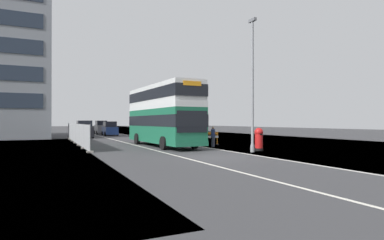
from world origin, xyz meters
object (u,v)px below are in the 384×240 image
object	(u,v)px
double_decker_bus	(162,114)
lamppost_foreground	(252,89)
car_oncoming_near	(84,130)
car_receding_mid	(110,129)
car_receding_far	(101,128)
roadworks_barrier	(209,137)
pedestrian_at_kerb	(213,137)
red_pillar_postbox	(259,138)

from	to	relation	value
double_decker_bus	lamppost_foreground	xyz separation A→B (m)	(3.74, -7.64, 1.60)
car_oncoming_near	car_receding_mid	distance (m)	7.50
car_receding_far	roadworks_barrier	bearing A→B (deg)	-81.64
car_oncoming_near	pedestrian_at_kerb	distance (m)	20.90
double_decker_bus	car_receding_mid	world-z (taller)	double_decker_bus
roadworks_barrier	lamppost_foreground	bearing A→B (deg)	-92.69
lamppost_foreground	roadworks_barrier	xyz separation A→B (m)	(0.33, 6.97, -3.57)
red_pillar_postbox	car_receding_mid	world-z (taller)	car_receding_mid
car_oncoming_near	double_decker_bus	bearing A→B (deg)	-75.16
lamppost_foreground	car_oncoming_near	bearing A→B (deg)	108.53
double_decker_bus	lamppost_foreground	world-z (taller)	lamppost_foreground
car_receding_far	pedestrian_at_kerb	distance (m)	32.30
car_oncoming_near	roadworks_barrier	bearing A→B (deg)	-64.01
roadworks_barrier	car_receding_mid	xyz separation A→B (m)	(-4.20, 23.61, 0.24)
lamppost_foreground	car_oncoming_near	world-z (taller)	lamppost_foreground
car_oncoming_near	car_receding_far	distance (m)	13.37
red_pillar_postbox	pedestrian_at_kerb	size ratio (longest dim) A/B	0.98
roadworks_barrier	car_receding_far	world-z (taller)	car_receding_far
car_receding_mid	lamppost_foreground	bearing A→B (deg)	-82.78
car_oncoming_near	car_receding_far	world-z (taller)	car_receding_far
red_pillar_postbox	car_oncoming_near	size ratio (longest dim) A/B	0.40
lamppost_foreground	pedestrian_at_kerb	world-z (taller)	lamppost_foreground
red_pillar_postbox	car_receding_far	xyz separation A→B (m)	(-5.17, 36.48, 0.15)
double_decker_bus	red_pillar_postbox	distance (m)	8.63
lamppost_foreground	red_pillar_postbox	bearing A→B (deg)	33.70
car_oncoming_near	car_receding_far	bearing A→B (deg)	72.23
roadworks_barrier	car_oncoming_near	bearing A→B (deg)	115.99
lamppost_foreground	pedestrian_at_kerb	distance (m)	6.18
double_decker_bus	red_pillar_postbox	world-z (taller)	double_decker_bus
lamppost_foreground	roadworks_barrier	size ratio (longest dim) A/B	4.85
double_decker_bus	pedestrian_at_kerb	size ratio (longest dim) A/B	6.77
double_decker_bus	roadworks_barrier	xyz separation A→B (m)	(4.07, -0.68, -1.97)
lamppost_foreground	car_receding_far	world-z (taller)	lamppost_foreground
double_decker_bus	car_receding_mid	xyz separation A→B (m)	(-0.13, 22.93, -1.73)
double_decker_bus	car_oncoming_near	bearing A→B (deg)	104.84
double_decker_bus	lamppost_foreground	bearing A→B (deg)	-63.92
roadworks_barrier	pedestrian_at_kerb	world-z (taller)	pedestrian_at_kerb
car_receding_mid	car_receding_far	xyz separation A→B (m)	(-0.24, 6.60, 0.07)
car_oncoming_near	car_receding_mid	world-z (taller)	car_oncoming_near
double_decker_bus	car_receding_far	xyz separation A→B (m)	(-0.37, 29.54, -1.65)
double_decker_bus	red_pillar_postbox	size ratio (longest dim) A/B	6.94
red_pillar_postbox	car_receding_far	bearing A→B (deg)	98.06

